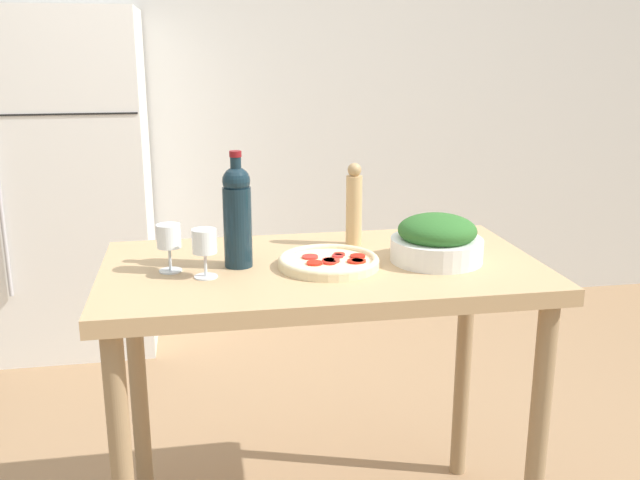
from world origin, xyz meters
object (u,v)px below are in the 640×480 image
object	(u,v)px
wine_bottle	(237,214)
salad_bowl	(437,240)
refrigerator	(71,184)
wine_glass_far	(169,239)
homemade_pizza	(329,262)
pepper_mill	(354,206)
wine_glass_near	(205,244)

from	to	relation	value
wine_bottle	salad_bowl	world-z (taller)	wine_bottle
refrigerator	wine_glass_far	world-z (taller)	refrigerator
wine_bottle	homemade_pizza	size ratio (longest dim) A/B	1.15
refrigerator	homemade_pizza	world-z (taller)	refrigerator
wine_bottle	wine_glass_far	distance (m)	0.20
wine_bottle	pepper_mill	world-z (taller)	wine_bottle
refrigerator	salad_bowl	xyz separation A→B (m)	(1.29, -1.82, 0.14)
salad_bowl	wine_glass_near	bearing A→B (deg)	-176.89
wine_glass_near	homemade_pizza	bearing A→B (deg)	5.77
pepper_mill	salad_bowl	distance (m)	0.30
refrigerator	salad_bowl	world-z (taller)	refrigerator
refrigerator	homemade_pizza	distance (m)	2.07
wine_bottle	pepper_mill	distance (m)	0.40
salad_bowl	wine_bottle	bearing A→B (deg)	174.79
salad_bowl	homemade_pizza	size ratio (longest dim) A/B	0.93
wine_bottle	salad_bowl	bearing A→B (deg)	-5.21
pepper_mill	homemade_pizza	bearing A→B (deg)	-119.23
wine_bottle	salad_bowl	distance (m)	0.57
refrigerator	homemade_pizza	bearing A→B (deg)	-61.87
refrigerator	wine_glass_far	bearing A→B (deg)	-73.30
refrigerator	pepper_mill	world-z (taller)	refrigerator
refrigerator	wine_glass_far	distance (m)	1.87
homemade_pizza	salad_bowl	bearing A→B (deg)	0.20
homemade_pizza	wine_glass_near	bearing A→B (deg)	-174.23
wine_bottle	homemade_pizza	world-z (taller)	wine_bottle
homemade_pizza	wine_bottle	bearing A→B (deg)	168.07
pepper_mill	salad_bowl	xyz separation A→B (m)	(0.20, -0.21, -0.06)
wine_glass_near	homemade_pizza	distance (m)	0.35
wine_bottle	homemade_pizza	distance (m)	0.29
wine_glass_near	wine_glass_far	bearing A→B (deg)	143.80
refrigerator	salad_bowl	distance (m)	2.24
wine_glass_near	pepper_mill	size ratio (longest dim) A/B	0.52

